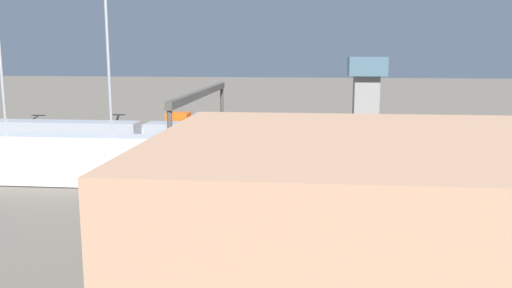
{
  "coord_description": "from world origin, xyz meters",
  "views": [
    {
      "loc": [
        -4.12,
        63.07,
        13.61
      ],
      "look_at": [
        2.42,
        0.91,
        2.5
      ],
      "focal_mm": 37.47,
      "sensor_mm": 36.0,
      "label": 1
    }
  ],
  "objects_px": {
    "train_on_track_1": "(198,135)",
    "signal_gantry": "(201,100)",
    "train_on_track_2": "(278,143)",
    "train_on_track_5": "(295,165)",
    "train_on_track_3": "(244,145)",
    "light_mast_2": "(106,7)",
    "control_tower": "(366,89)"
  },
  "relations": [
    {
      "from": "train_on_track_3",
      "to": "control_tower",
      "type": "distance_m",
      "value": 32.75
    },
    {
      "from": "train_on_track_2",
      "to": "control_tower",
      "type": "xyz_separation_m",
      "value": [
        -12.85,
        -22.9,
        5.23
      ]
    },
    {
      "from": "train_on_track_5",
      "to": "control_tower",
      "type": "relative_size",
      "value": 9.65
    },
    {
      "from": "train_on_track_2",
      "to": "light_mast_2",
      "type": "relative_size",
      "value": 3.64
    },
    {
      "from": "train_on_track_5",
      "to": "light_mast_2",
      "type": "height_order",
      "value": "light_mast_2"
    },
    {
      "from": "control_tower",
      "to": "train_on_track_2",
      "type": "bearing_deg",
      "value": 60.71
    },
    {
      "from": "train_on_track_1",
      "to": "light_mast_2",
      "type": "height_order",
      "value": "light_mast_2"
    },
    {
      "from": "train_on_track_1",
      "to": "signal_gantry",
      "type": "distance_m",
      "value": 9.48
    },
    {
      "from": "control_tower",
      "to": "light_mast_2",
      "type": "bearing_deg",
      "value": 15.25
    },
    {
      "from": "train_on_track_5",
      "to": "train_on_track_3",
      "type": "bearing_deg",
      "value": -57.99
    },
    {
      "from": "train_on_track_2",
      "to": "train_on_track_5",
      "type": "bearing_deg",
      "value": 99.85
    },
    {
      "from": "train_on_track_2",
      "to": "signal_gantry",
      "type": "xyz_separation_m",
      "value": [
        9.14,
        2.5,
        5.48
      ]
    },
    {
      "from": "train_on_track_5",
      "to": "signal_gantry",
      "type": "bearing_deg",
      "value": -46.8
    },
    {
      "from": "train_on_track_3",
      "to": "train_on_track_1",
      "type": "xyz_separation_m",
      "value": [
        7.62,
        -10.0,
        -0.47
      ]
    },
    {
      "from": "train_on_track_5",
      "to": "train_on_track_2",
      "type": "height_order",
      "value": "train_on_track_5"
    },
    {
      "from": "train_on_track_5",
      "to": "train_on_track_1",
      "type": "relative_size",
      "value": 11.98
    },
    {
      "from": "train_on_track_5",
      "to": "train_on_track_1",
      "type": "xyz_separation_m",
      "value": [
        13.87,
        -20.0,
        -0.46
      ]
    },
    {
      "from": "signal_gantry",
      "to": "train_on_track_5",
      "type": "bearing_deg",
      "value": 133.2
    },
    {
      "from": "signal_gantry",
      "to": "control_tower",
      "type": "bearing_deg",
      "value": -130.88
    },
    {
      "from": "light_mast_2",
      "to": "train_on_track_1",
      "type": "bearing_deg",
      "value": 154.25
    },
    {
      "from": "train_on_track_5",
      "to": "train_on_track_2",
      "type": "xyz_separation_m",
      "value": [
        2.6,
        -15.0,
        -0.54
      ]
    },
    {
      "from": "train_on_track_3",
      "to": "signal_gantry",
      "type": "xyz_separation_m",
      "value": [
        5.49,
        -2.5,
        4.93
      ]
    },
    {
      "from": "train_on_track_1",
      "to": "control_tower",
      "type": "distance_m",
      "value": 30.47
    },
    {
      "from": "light_mast_2",
      "to": "train_on_track_2",
      "type": "bearing_deg",
      "value": 155.02
    },
    {
      "from": "train_on_track_3",
      "to": "train_on_track_1",
      "type": "distance_m",
      "value": 12.58
    },
    {
      "from": "train_on_track_2",
      "to": "light_mast_2",
      "type": "bearing_deg",
      "value": -24.98
    },
    {
      "from": "train_on_track_3",
      "to": "light_mast_2",
      "type": "distance_m",
      "value": 33.15
    },
    {
      "from": "train_on_track_5",
      "to": "train_on_track_2",
      "type": "relative_size",
      "value": 1.04
    },
    {
      "from": "train_on_track_1",
      "to": "signal_gantry",
      "type": "xyz_separation_m",
      "value": [
        -2.13,
        7.5,
        5.4
      ]
    },
    {
      "from": "train_on_track_3",
      "to": "signal_gantry",
      "type": "height_order",
      "value": "signal_gantry"
    },
    {
      "from": "train_on_track_5",
      "to": "control_tower",
      "type": "xyz_separation_m",
      "value": [
        -10.25,
        -37.9,
        4.68
      ]
    },
    {
      "from": "train_on_track_1",
      "to": "light_mast_2",
      "type": "xyz_separation_m",
      "value": [
        15.0,
        -7.24,
        17.51
      ]
    }
  ]
}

